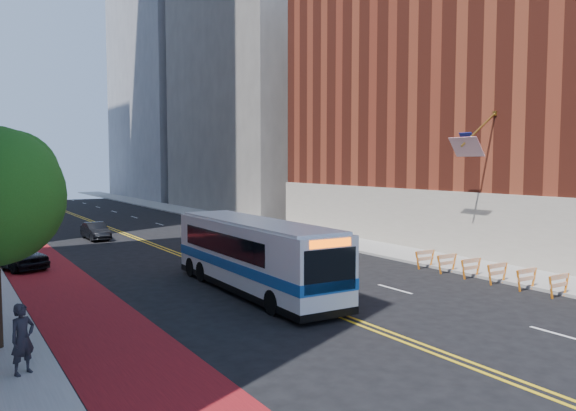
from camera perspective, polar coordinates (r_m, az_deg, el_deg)
The scene contains 14 objects.
ground at distance 18.84m, azimuth 12.49°, elevation -13.46°, with size 160.00×160.00×0.00m, color black.
sidewalk_right at distance 49.66m, azimuth -1.99°, elevation -2.20°, with size 4.00×140.00×0.15m, color gray.
bus_lane_paint at distance 43.38m, azimuth -25.71°, elevation -3.67°, with size 3.60×140.00×0.01m, color maroon.
center_line_inner at distance 44.90m, azimuth -15.60°, elevation -3.14°, with size 0.14×140.00×0.01m, color gold.
center_line_outer at distance 45.00m, azimuth -15.16°, elevation -3.12°, with size 0.14×140.00×0.01m, color gold.
lane_dashes at distance 53.97m, azimuth -12.92°, elevation -1.86°, with size 0.14×98.20×0.01m.
brick_building at distance 42.83m, azimuth 22.71°, elevation 11.03°, with size 18.73×36.00×22.00m.
midrise_right_near at distance 71.86m, azimuth -1.58°, elevation 15.79°, with size 18.00×26.00×40.00m, color slate.
midrise_right_far at distance 100.26m, azimuth -10.16°, elevation 16.82°, with size 20.00×28.00×55.00m, color gray.
construction_barriers at distance 27.95m, azimuth 21.76°, elevation -6.39°, with size 1.42×10.91×1.00m.
transit_bus at distance 25.05m, azimuth -3.56°, elevation -4.98°, with size 2.78×11.72×3.21m.
car_a at distance 33.97m, azimuth -26.05°, elevation -4.45°, with size 1.88×4.68×1.59m, color black.
car_b at distance 44.45m, azimuth -18.95°, elevation -2.46°, with size 1.36×3.90×1.28m, color black.
pedestrian at distance 16.74m, azimuth -25.36°, elevation -12.15°, with size 0.69×0.45×1.89m, color black.
Camera 1 is at (-12.62, -12.76, 5.73)m, focal length 35.00 mm.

